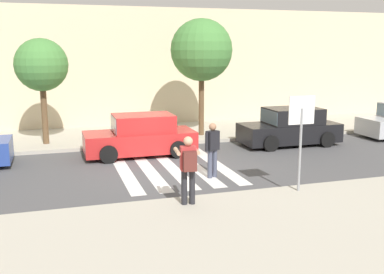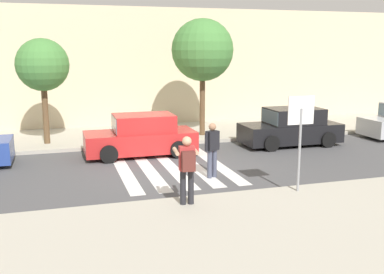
{
  "view_description": "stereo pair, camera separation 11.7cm",
  "coord_description": "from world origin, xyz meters",
  "px_view_note": "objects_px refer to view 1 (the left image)",
  "views": [
    {
      "loc": [
        -3.69,
        -14.04,
        3.97
      ],
      "look_at": [
        0.6,
        -0.2,
        1.1
      ],
      "focal_mm": 42.0,
      "sensor_mm": 36.0,
      "label": 1
    },
    {
      "loc": [
        -3.58,
        -14.08,
        3.97
      ],
      "look_at": [
        0.6,
        -0.2,
        1.1
      ],
      "focal_mm": 42.0,
      "sensor_mm": 36.0,
      "label": 2
    }
  ],
  "objects_px": {
    "pedestrian_crossing": "(212,147)",
    "photographer_with_backpack": "(188,164)",
    "stop_sign": "(301,122)",
    "street_tree_west": "(41,66)",
    "parked_car_black": "(290,128)",
    "parked_car_red": "(141,136)",
    "street_tree_center": "(202,50)"
  },
  "relations": [
    {
      "from": "stop_sign",
      "to": "parked_car_black",
      "type": "relative_size",
      "value": 0.63
    },
    {
      "from": "street_tree_west",
      "to": "street_tree_center",
      "type": "distance_m",
      "value": 6.69
    },
    {
      "from": "stop_sign",
      "to": "photographer_with_backpack",
      "type": "height_order",
      "value": "stop_sign"
    },
    {
      "from": "parked_car_red",
      "to": "street_tree_west",
      "type": "height_order",
      "value": "street_tree_west"
    },
    {
      "from": "parked_car_black",
      "to": "parked_car_red",
      "type": "bearing_deg",
      "value": 180.0
    },
    {
      "from": "stop_sign",
      "to": "street_tree_center",
      "type": "bearing_deg",
      "value": 89.88
    },
    {
      "from": "stop_sign",
      "to": "photographer_with_backpack",
      "type": "xyz_separation_m",
      "value": [
        -3.19,
        -0.17,
        -0.87
      ]
    },
    {
      "from": "pedestrian_crossing",
      "to": "parked_car_red",
      "type": "xyz_separation_m",
      "value": [
        -1.56,
        3.6,
        -0.25
      ]
    },
    {
      "from": "stop_sign",
      "to": "parked_car_black",
      "type": "height_order",
      "value": "stop_sign"
    },
    {
      "from": "parked_car_red",
      "to": "parked_car_black",
      "type": "height_order",
      "value": "same"
    },
    {
      "from": "parked_car_black",
      "to": "street_tree_west",
      "type": "height_order",
      "value": "street_tree_west"
    },
    {
      "from": "parked_car_red",
      "to": "stop_sign",
      "type": "bearing_deg",
      "value": -61.61
    },
    {
      "from": "parked_car_black",
      "to": "street_tree_west",
      "type": "xyz_separation_m",
      "value": [
        -9.73,
        2.59,
        2.57
      ]
    },
    {
      "from": "pedestrian_crossing",
      "to": "photographer_with_backpack",
      "type": "bearing_deg",
      "value": -121.4
    },
    {
      "from": "street_tree_west",
      "to": "parked_car_black",
      "type": "bearing_deg",
      "value": -14.92
    },
    {
      "from": "parked_car_black",
      "to": "photographer_with_backpack",
      "type": "bearing_deg",
      "value": -135.69
    },
    {
      "from": "photographer_with_backpack",
      "to": "pedestrian_crossing",
      "type": "bearing_deg",
      "value": 58.6
    },
    {
      "from": "pedestrian_crossing",
      "to": "street_tree_west",
      "type": "distance_m",
      "value": 8.29
    },
    {
      "from": "parked_car_red",
      "to": "street_tree_center",
      "type": "xyz_separation_m",
      "value": [
        3.23,
        2.51,
        3.15
      ]
    },
    {
      "from": "photographer_with_backpack",
      "to": "pedestrian_crossing",
      "type": "relative_size",
      "value": 1.0
    },
    {
      "from": "parked_car_red",
      "to": "parked_car_black",
      "type": "distance_m",
      "value": 6.29
    },
    {
      "from": "photographer_with_backpack",
      "to": "parked_car_red",
      "type": "bearing_deg",
      "value": 90.24
    },
    {
      "from": "stop_sign",
      "to": "street_tree_center",
      "type": "relative_size",
      "value": 0.51
    },
    {
      "from": "pedestrian_crossing",
      "to": "stop_sign",
      "type": "bearing_deg",
      "value": -54.9
    },
    {
      "from": "stop_sign",
      "to": "street_tree_west",
      "type": "xyz_separation_m",
      "value": [
        -6.65,
        8.54,
        1.26
      ]
    },
    {
      "from": "parked_car_red",
      "to": "pedestrian_crossing",
      "type": "bearing_deg",
      "value": -66.51
    },
    {
      "from": "photographer_with_backpack",
      "to": "street_tree_west",
      "type": "distance_m",
      "value": 9.61
    },
    {
      "from": "stop_sign",
      "to": "pedestrian_crossing",
      "type": "relative_size",
      "value": 1.51
    },
    {
      "from": "stop_sign",
      "to": "parked_car_red",
      "type": "distance_m",
      "value": 6.89
    },
    {
      "from": "photographer_with_backpack",
      "to": "pedestrian_crossing",
      "type": "xyz_separation_m",
      "value": [
        1.54,
        2.52,
        -0.19
      ]
    },
    {
      "from": "pedestrian_crossing",
      "to": "street_tree_center",
      "type": "relative_size",
      "value": 0.34
    },
    {
      "from": "parked_car_black",
      "to": "street_tree_center",
      "type": "relative_size",
      "value": 0.8
    }
  ]
}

